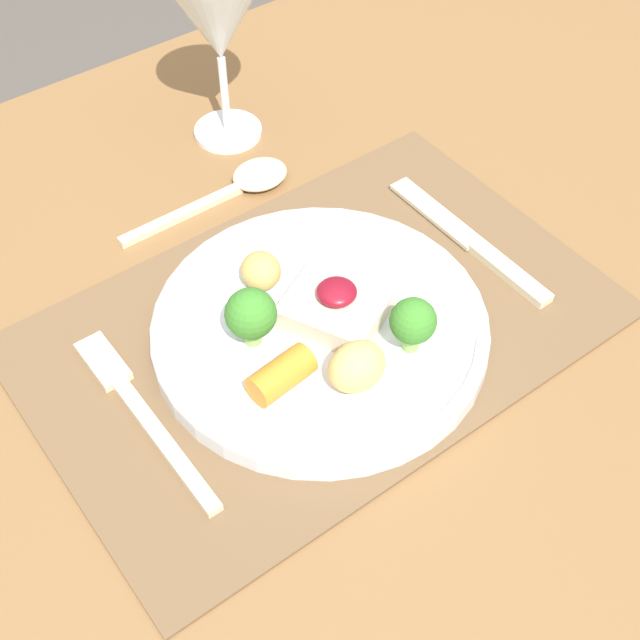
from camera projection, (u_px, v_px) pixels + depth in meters
name	position (u px, v px, depth m)	size (l,w,h in m)	color
dining_table	(319.00, 400.00, 0.81)	(1.28, 0.91, 0.75)	brown
placemat	(319.00, 327.00, 0.73)	(0.47, 0.30, 0.00)	brown
dinner_plate	(320.00, 326.00, 0.71)	(0.27, 0.27, 0.07)	silver
fork	(137.00, 406.00, 0.67)	(0.02, 0.19, 0.01)	beige
knife	(478.00, 247.00, 0.79)	(0.02, 0.19, 0.01)	beige
spoon	(246.00, 181.00, 0.85)	(0.18, 0.05, 0.02)	beige
wine_glass_near	(218.00, 22.00, 0.81)	(0.09, 0.09, 0.17)	white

